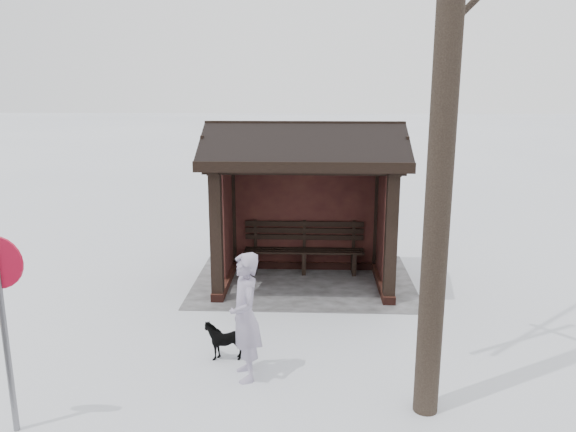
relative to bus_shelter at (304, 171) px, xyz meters
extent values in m
plane|color=white|center=(0.00, 0.16, -2.17)|extent=(120.00, 120.00, 0.00)
cube|color=gray|center=(0.00, -0.04, -2.16)|extent=(4.20, 3.20, 0.02)
cube|color=#361813|center=(0.00, -0.74, -2.09)|extent=(3.30, 0.22, 0.16)
cube|color=#361813|center=(-1.50, 0.16, -2.09)|extent=(0.22, 2.10, 0.16)
cube|color=#361813|center=(1.50, 0.16, -2.09)|extent=(0.22, 2.10, 0.16)
cube|color=black|center=(-1.50, 1.06, -1.02)|extent=(0.20, 0.20, 2.30)
cube|color=black|center=(1.50, 1.06, -1.02)|extent=(0.20, 0.20, 2.30)
cube|color=black|center=(-1.50, -0.74, -1.02)|extent=(0.20, 0.20, 2.30)
cube|color=black|center=(1.50, -0.74, -1.02)|extent=(0.20, 0.20, 2.30)
cube|color=black|center=(0.00, -0.74, -0.94)|extent=(2.80, 0.08, 2.14)
cube|color=black|center=(-1.50, -0.16, -0.94)|extent=(0.08, 1.17, 2.14)
cube|color=black|center=(1.50, -0.16, -0.94)|extent=(0.08, 1.17, 2.14)
cube|color=black|center=(0.00, 1.06, 0.19)|extent=(3.40, 0.20, 0.18)
cube|color=black|center=(0.00, -0.74, 0.19)|extent=(3.40, 0.20, 0.18)
cylinder|color=black|center=(-1.50, 4.36, 2.11)|extent=(0.29, 0.29, 8.55)
imported|color=#A297B2|center=(0.70, 3.68, -1.32)|extent=(0.57, 0.71, 1.70)
imported|color=black|center=(1.02, 3.15, -1.90)|extent=(0.66, 0.38, 0.53)
cylinder|color=slate|center=(3.12, 4.95, -1.07)|extent=(0.07, 0.07, 2.19)
camera|label=1|loc=(-0.13, 10.33, 1.61)|focal=35.00mm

